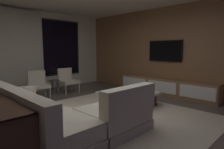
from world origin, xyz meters
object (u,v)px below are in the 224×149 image
object	(u,v)px
accent_chair_by_curtain	(38,83)
side_stool	(54,83)
accent_chair_near_window	(67,79)
media_console	(167,87)
mounted_tv	(165,51)
coffee_table	(128,99)
sectional_couch	(58,117)
book_stack_on_coffee_table	(135,91)

from	to	relation	value
accent_chair_by_curtain	side_stool	xyz separation A→B (m)	(0.51, 0.03, -0.06)
side_stool	accent_chair_near_window	bearing A→B (deg)	3.46
media_console	mounted_tv	xyz separation A→B (m)	(0.18, 0.20, 1.10)
accent_chair_by_curtain	coffee_table	bearing A→B (deg)	-63.34
accent_chair_by_curtain	sectional_couch	bearing A→B (deg)	-107.85
book_stack_on_coffee_table	mounted_tv	xyz separation A→B (m)	(1.80, 0.26, 0.96)
accent_chair_near_window	mounted_tv	bearing A→B (deg)	-48.62
accent_chair_near_window	media_console	world-z (taller)	accent_chair_near_window
coffee_table	sectional_couch	bearing A→B (deg)	-174.62
book_stack_on_coffee_table	sectional_couch	bearing A→B (deg)	-178.91
coffee_table	mounted_tv	xyz separation A→B (m)	(1.86, 0.11, 1.16)
coffee_table	mounted_tv	distance (m)	2.20
sectional_couch	accent_chair_by_curtain	xyz separation A→B (m)	(0.83, 2.58, 0.14)
book_stack_on_coffee_table	accent_chair_near_window	size ratio (longest dim) A/B	0.27
book_stack_on_coffee_table	accent_chair_near_window	distance (m)	2.62
coffee_table	accent_chair_by_curtain	xyz separation A→B (m)	(-1.20, 2.39, 0.25)
side_stool	coffee_table	bearing A→B (deg)	-74.11
accent_chair_near_window	mounted_tv	size ratio (longest dim) A/B	0.70
accent_chair_near_window	accent_chair_by_curtain	world-z (taller)	same
side_stool	mounted_tv	bearing A→B (deg)	-42.17
coffee_table	accent_chair_by_curtain	world-z (taller)	accent_chair_by_curtain
coffee_table	accent_chair_near_window	bearing A→B (deg)	94.65
mounted_tv	side_stool	bearing A→B (deg)	137.83
coffee_table	side_stool	distance (m)	2.52
accent_chair_near_window	side_stool	size ratio (longest dim) A/B	1.70
sectional_couch	side_stool	world-z (taller)	sectional_couch
sectional_couch	accent_chair_by_curtain	bearing A→B (deg)	72.15
coffee_table	media_console	xyz separation A→B (m)	(1.68, -0.09, 0.06)
coffee_table	accent_chair_by_curtain	size ratio (longest dim) A/B	1.49
coffee_table	side_stool	world-z (taller)	side_stool
accent_chair_near_window	mounted_tv	distance (m)	3.25
sectional_couch	mounted_tv	world-z (taller)	mounted_tv
coffee_table	side_stool	xyz separation A→B (m)	(-0.69, 2.42, 0.19)
media_console	mounted_tv	size ratio (longest dim) A/B	2.76
accent_chair_by_curtain	media_console	distance (m)	3.81
book_stack_on_coffee_table	side_stool	xyz separation A→B (m)	(-0.75, 2.57, -0.01)
sectional_couch	mounted_tv	xyz separation A→B (m)	(3.89, 0.30, 1.06)
coffee_table	accent_chair_near_window	distance (m)	2.47
sectional_couch	accent_chair_near_window	bearing A→B (deg)	55.25
coffee_table	accent_chair_near_window	world-z (taller)	accent_chair_near_window
sectional_couch	media_console	bearing A→B (deg)	1.58
coffee_table	accent_chair_near_window	size ratio (longest dim) A/B	1.49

